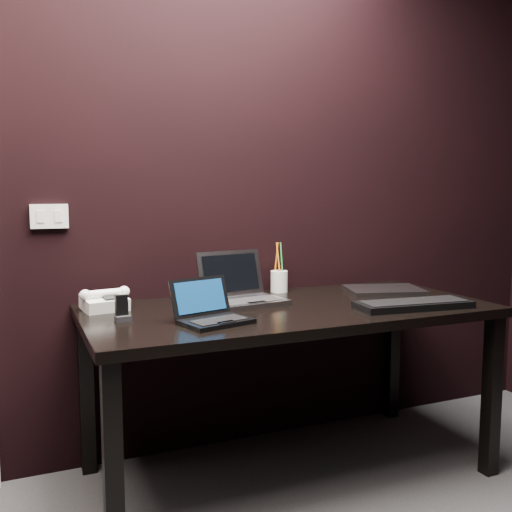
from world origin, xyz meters
name	(u,v)px	position (x,y,z in m)	size (l,w,h in m)	color
wall_back	(192,174)	(0.00, 1.80, 1.30)	(4.00, 4.00, 0.00)	black
wall_switch	(49,216)	(-0.62, 1.79, 1.12)	(0.15, 0.02, 0.10)	silver
desk	(289,324)	(0.30, 1.40, 0.66)	(1.70, 0.80, 0.74)	black
netbook	(211,314)	(-0.10, 1.24, 0.77)	(0.29, 0.27, 0.16)	black
silver_laptop	(242,294)	(0.14, 1.54, 0.78)	(0.36, 0.33, 0.22)	#97979C
ext_keyboard	(414,304)	(0.76, 1.16, 0.76)	(0.50, 0.22, 0.03)	black
closed_laptop	(384,290)	(0.86, 1.50, 0.75)	(0.40, 0.34, 0.02)	#9E9EA4
desk_phone	(105,301)	(-0.43, 1.62, 0.78)	(0.21, 0.18, 0.10)	white
mobile_phone	(122,311)	(-0.40, 1.40, 0.78)	(0.06, 0.05, 0.10)	black
pen_cup	(279,280)	(0.41, 1.73, 0.80)	(0.10, 0.10, 0.24)	silver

